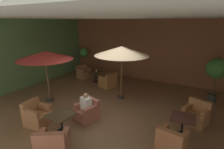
# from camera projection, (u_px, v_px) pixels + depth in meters

# --- Properties ---
(ground_plane) EXTENTS (10.48, 9.21, 0.02)m
(ground_plane) POSITION_uv_depth(u_px,v_px,m) (107.00, 108.00, 7.36)
(ground_plane) COLOR brown
(wall_back_brick) EXTENTS (10.48, 0.08, 3.66)m
(wall_back_brick) POSITION_uv_depth(u_px,v_px,m) (145.00, 50.00, 10.62)
(wall_back_brick) COLOR brown
(wall_back_brick) RESTS_ON ground_plane
(wall_left_accent) EXTENTS (0.08, 9.21, 3.66)m
(wall_left_accent) POSITION_uv_depth(u_px,v_px,m) (23.00, 55.00, 9.29)
(wall_left_accent) COLOR #58804B
(wall_left_accent) RESTS_ON ground_plane
(ceiling_slab) EXTENTS (10.48, 9.21, 0.06)m
(ceiling_slab) POSITION_uv_depth(u_px,v_px,m) (106.00, 17.00, 6.29)
(ceiling_slab) COLOR silver
(ceiling_slab) RESTS_ON wall_back_brick
(cafe_table_front_left) EXTENTS (0.67, 0.67, 0.63)m
(cafe_table_front_left) POSITION_uv_depth(u_px,v_px,m) (96.00, 74.00, 10.49)
(cafe_table_front_left) COLOR black
(cafe_table_front_left) RESTS_ON ground_plane
(armchair_front_left_north) EXTENTS (0.90, 0.91, 0.81)m
(armchair_front_left_north) POSITION_uv_depth(u_px,v_px,m) (84.00, 73.00, 11.31)
(armchair_front_left_north) COLOR #976442
(armchair_front_left_north) RESTS_ON ground_plane
(armchair_front_left_east) EXTENTS (1.01, 1.01, 0.83)m
(armchair_front_left_east) POSITION_uv_depth(u_px,v_px,m) (108.00, 82.00, 9.70)
(armchair_front_left_east) COLOR #9E6A38
(armchair_front_left_east) RESTS_ON ground_plane
(cafe_table_front_right) EXTENTS (0.79, 0.79, 0.63)m
(cafe_table_front_right) POSITION_uv_depth(u_px,v_px,m) (183.00, 121.00, 5.51)
(cafe_table_front_right) COLOR black
(cafe_table_front_right) RESTS_ON ground_plane
(armchair_front_right_north) EXTENTS (0.80, 0.84, 0.82)m
(armchair_front_right_north) POSITION_uv_depth(u_px,v_px,m) (171.00, 143.00, 4.80)
(armchair_front_right_north) COLOR #9C5F3A
(armchair_front_right_north) RESTS_ON ground_plane
(armchair_front_right_east) EXTENTS (0.95, 0.91, 0.84)m
(armchair_front_right_east) POSITION_uv_depth(u_px,v_px,m) (196.00, 115.00, 6.21)
(armchair_front_right_east) COLOR #9D673E
(armchair_front_right_east) RESTS_ON ground_plane
(cafe_table_mid_center) EXTENTS (0.80, 0.80, 0.63)m
(cafe_table_mid_center) POSITION_uv_depth(u_px,v_px,m) (61.00, 117.00, 5.68)
(cafe_table_mid_center) COLOR black
(cafe_table_mid_center) RESTS_ON ground_plane
(armchair_mid_center_north) EXTENTS (0.85, 0.79, 0.87)m
(armchair_mid_center_north) POSITION_uv_depth(u_px,v_px,m) (37.00, 116.00, 6.14)
(armchair_mid_center_north) COLOR #A16941
(armchair_mid_center_north) RESTS_ON ground_plane
(armchair_mid_center_east) EXTENTS (1.09, 1.08, 0.85)m
(armchair_mid_center_east) POSITION_uv_depth(u_px,v_px,m) (53.00, 145.00, 4.72)
(armchair_mid_center_east) COLOR #A15F45
(armchair_mid_center_east) RESTS_ON ground_plane
(armchair_mid_center_south) EXTENTS (0.88, 0.87, 0.79)m
(armchair_mid_center_south) POSITION_uv_depth(u_px,v_px,m) (87.00, 112.00, 6.47)
(armchair_mid_center_south) COLOR #9D5B46
(armchair_mid_center_south) RESTS_ON ground_plane
(patio_umbrella_tall_red) EXTENTS (2.46, 2.46, 2.47)m
(patio_umbrella_tall_red) POSITION_uv_depth(u_px,v_px,m) (122.00, 51.00, 7.74)
(patio_umbrella_tall_red) COLOR #2D2D2D
(patio_umbrella_tall_red) RESTS_ON ground_plane
(patio_umbrella_center_beige) EXTENTS (2.37, 2.37, 2.32)m
(patio_umbrella_center_beige) POSITION_uv_depth(u_px,v_px,m) (45.00, 56.00, 7.44)
(patio_umbrella_center_beige) COLOR #2D2D2D
(patio_umbrella_center_beige) RESTS_ON ground_plane
(potted_tree_left_corner) EXTENTS (0.90, 0.90, 2.03)m
(potted_tree_left_corner) POSITION_uv_depth(u_px,v_px,m) (217.00, 71.00, 7.51)
(potted_tree_left_corner) COLOR #363A31
(potted_tree_left_corner) RESTS_ON ground_plane
(potted_tree_mid_left) EXTENTS (0.59, 0.59, 1.76)m
(potted_tree_mid_left) POSITION_uv_depth(u_px,v_px,m) (84.00, 58.00, 12.12)
(potted_tree_mid_left) COLOR #363834
(potted_tree_mid_left) RESTS_ON ground_plane
(patron_blue_shirt) EXTENTS (0.44, 0.35, 0.65)m
(patron_blue_shirt) POSITION_uv_depth(u_px,v_px,m) (86.00, 103.00, 6.33)
(patron_blue_shirt) COLOR silver
(patron_blue_shirt) RESTS_ON ground_plane
(iced_drink_cup) EXTENTS (0.08, 0.08, 0.11)m
(iced_drink_cup) POSITION_uv_depth(u_px,v_px,m) (97.00, 70.00, 10.51)
(iced_drink_cup) COLOR white
(iced_drink_cup) RESTS_ON cafe_table_front_left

